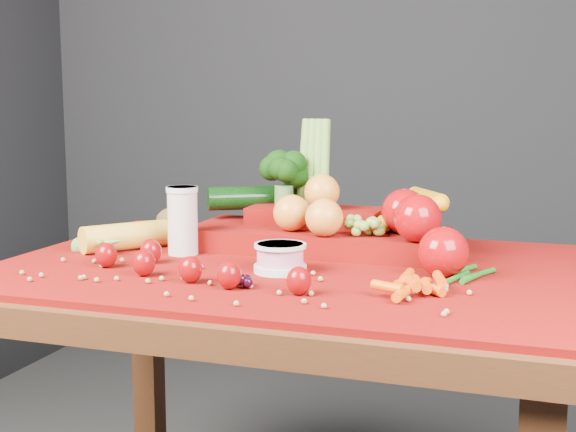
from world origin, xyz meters
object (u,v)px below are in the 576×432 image
(produce_mound, at_px, (336,221))
(table, at_px, (285,318))
(milk_glass, at_px, (183,218))
(yogurt_bowl, at_px, (280,257))

(produce_mound, bearing_deg, table, -111.37)
(milk_glass, xyz_separation_m, yogurt_bowl, (0.24, -0.09, -0.05))
(milk_glass, relative_size, yogurt_bowl, 1.42)
(table, distance_m, milk_glass, 0.29)
(table, distance_m, produce_mound, 0.23)
(table, relative_size, milk_glass, 8.07)
(table, relative_size, yogurt_bowl, 11.48)
(table, xyz_separation_m, yogurt_bowl, (0.02, -0.07, 0.13))
(milk_glass, distance_m, yogurt_bowl, 0.26)
(yogurt_bowl, relative_size, produce_mound, 0.16)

